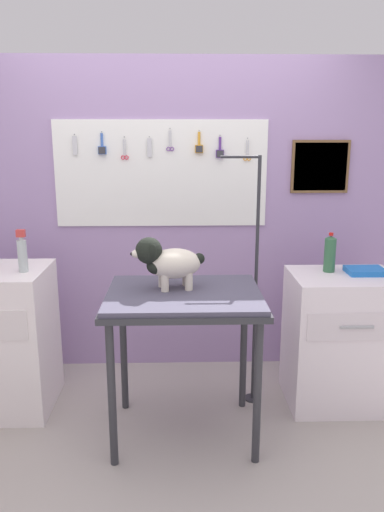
{
  "coord_description": "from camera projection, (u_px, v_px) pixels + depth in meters",
  "views": [
    {
      "loc": [
        0.08,
        -2.38,
        1.76
      ],
      "look_at": [
        0.15,
        0.38,
        1.09
      ],
      "focal_mm": 34.86,
      "sensor_mm": 36.0,
      "label": 1
    }
  ],
  "objects": [
    {
      "name": "soda_bottle",
      "position": [
        330.0,
        254.0,
        3.23
      ],
      "size": [
        0.07,
        0.07,
        0.26
      ],
      "color": "#316441",
      "rests_on": "cabinet_right"
    },
    {
      "name": "grooming_arm",
      "position": [
        254.0,
        292.0,
        3.22
      ],
      "size": [
        0.3,
        0.11,
        1.64
      ],
      "color": "#2D2D33",
      "rests_on": "ground"
    },
    {
      "name": "ground",
      "position": [
        166.0,
        467.0,
        2.74
      ],
      "size": [
        4.4,
        4.0,
        0.04
      ],
      "primitive_type": "cube",
      "color": "#ABA19A"
    },
    {
      "name": "shampoo_bottle",
      "position": [
        22.0,
        253.0,
        3.03
      ],
      "size": [
        0.06,
        0.06,
        0.26
      ],
      "color": "#AFBAB9",
      "rests_on": "counter_left"
    },
    {
      "name": "grooming_table",
      "position": [
        184.0,
        308.0,
        2.84
      ],
      "size": [
        0.9,
        0.7,
        0.89
      ],
      "color": "#2D2D33",
      "rests_on": "ground"
    },
    {
      "name": "supply_tray",
      "position": [
        365.0,
        271.0,
        3.21
      ],
      "size": [
        0.24,
        0.18,
        0.04
      ],
      "color": "blue",
      "rests_on": "cabinet_right"
    },
    {
      "name": "cabinet_right",
      "position": [
        340.0,
        339.0,
        3.28
      ],
      "size": [
        0.68,
        0.54,
        0.89
      ],
      "color": "white",
      "rests_on": "ground"
    },
    {
      "name": "dog",
      "position": [
        167.0,
        261.0,
        2.83
      ],
      "size": [
        0.42,
        0.24,
        0.31
      ],
      "color": "beige",
      "rests_on": "grooming_table"
    },
    {
      "name": "rear_wall_panel",
      "position": [
        169.0,
        217.0,
        3.7
      ],
      "size": [
        4.0,
        0.11,
        2.3
      ],
      "color": "#A284B5",
      "rests_on": "ground"
    }
  ]
}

